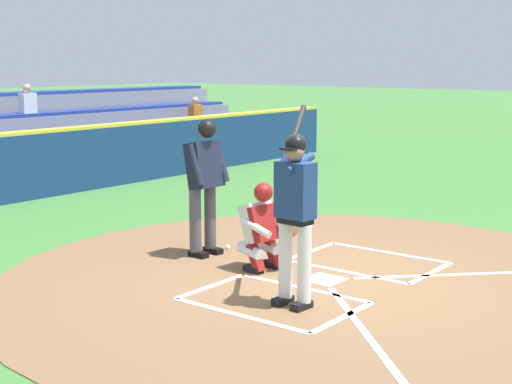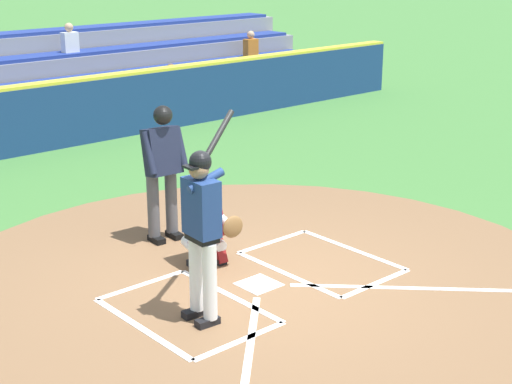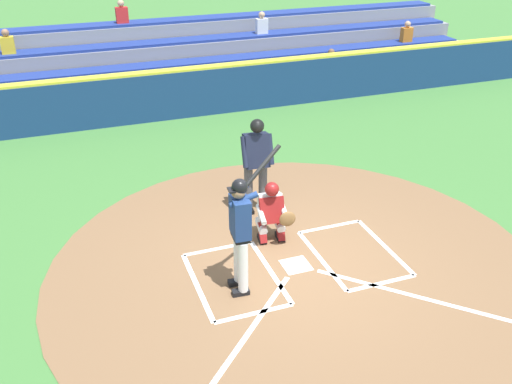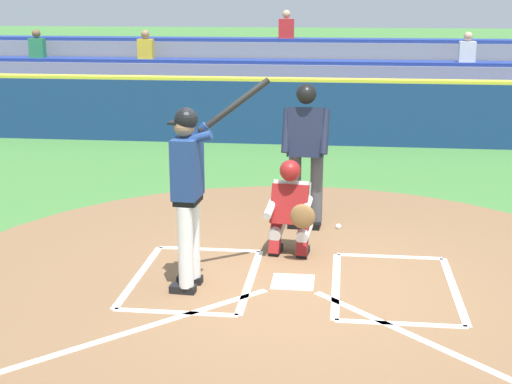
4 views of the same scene
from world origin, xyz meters
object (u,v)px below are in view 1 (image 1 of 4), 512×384
(batter, at_px, (295,207))
(catcher, at_px, (263,225))
(baseball, at_px, (228,247))
(plate_umpire, at_px, (205,178))

(batter, distance_m, catcher, 1.56)
(batter, relative_size, baseball, 28.76)
(batter, xyz_separation_m, plate_umpire, (-1.04, -2.20, -0.02))
(batter, distance_m, plate_umpire, 2.43)
(catcher, relative_size, plate_umpire, 0.61)
(catcher, distance_m, baseball, 1.29)
(plate_umpire, relative_size, baseball, 25.20)
(baseball, bearing_deg, catcher, 62.41)
(batter, relative_size, catcher, 1.88)
(plate_umpire, bearing_deg, catcher, 84.41)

